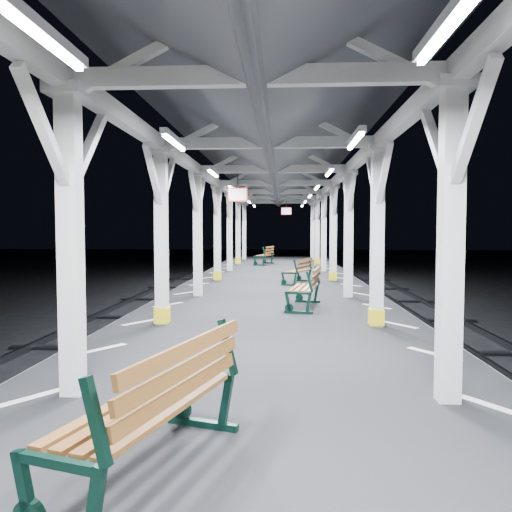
# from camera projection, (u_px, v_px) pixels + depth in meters

# --- Properties ---
(ground) EXTENTS (120.00, 120.00, 0.00)m
(ground) POSITION_uv_depth(u_px,v_px,m) (264.00, 418.00, 7.37)
(ground) COLOR black
(ground) RESTS_ON ground
(platform) EXTENTS (6.00, 50.00, 1.00)m
(platform) POSITION_uv_depth(u_px,v_px,m) (264.00, 385.00, 7.35)
(platform) COLOR black
(platform) RESTS_ON ground
(hazard_stripes_left) EXTENTS (1.00, 48.00, 0.01)m
(hazard_stripes_left) POSITION_uv_depth(u_px,v_px,m) (100.00, 349.00, 7.45)
(hazard_stripes_left) COLOR silver
(hazard_stripes_left) RESTS_ON platform
(hazard_stripes_right) EXTENTS (1.00, 48.00, 0.01)m
(hazard_stripes_right) POSITION_uv_depth(u_px,v_px,m) (433.00, 354.00, 7.19)
(hazard_stripes_right) COLOR silver
(hazard_stripes_right) RESTS_ON platform
(canopy) EXTENTS (5.40, 49.00, 4.65)m
(canopy) POSITION_uv_depth(u_px,v_px,m) (264.00, 106.00, 7.11)
(canopy) COLOR silver
(canopy) RESTS_ON platform
(bench_near) EXTENTS (1.20, 2.00, 1.02)m
(bench_near) POSITION_uv_depth(u_px,v_px,m) (161.00, 403.00, 3.61)
(bench_near) COLOR black
(bench_near) RESTS_ON platform
(bench_mid) EXTENTS (0.90, 1.79, 0.93)m
(bench_mid) POSITION_uv_depth(u_px,v_px,m) (308.00, 287.00, 11.33)
(bench_mid) COLOR black
(bench_mid) RESTS_ON platform
(bench_far) EXTENTS (1.07, 1.65, 0.84)m
(bench_far) POSITION_uv_depth(u_px,v_px,m) (300.00, 270.00, 16.38)
(bench_far) COLOR black
(bench_far) RESTS_ON platform
(bench_extra) EXTENTS (1.01, 1.83, 0.94)m
(bench_extra) POSITION_uv_depth(u_px,v_px,m) (266.00, 255.00, 25.10)
(bench_extra) COLOR black
(bench_extra) RESTS_ON platform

